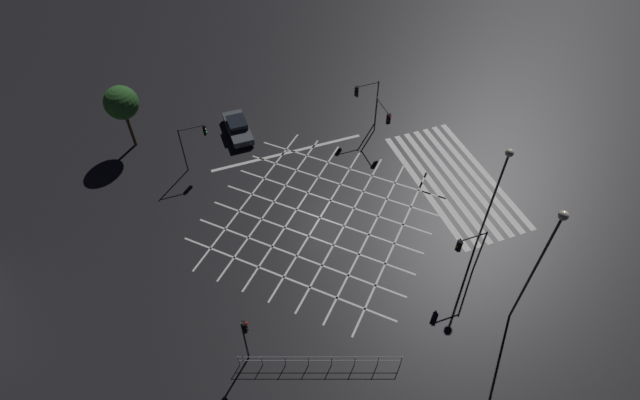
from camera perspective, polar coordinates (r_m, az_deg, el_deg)
name	(u,v)px	position (r m, az deg, el deg)	size (l,w,h in m)	color
ground_plane	(320,218)	(36.40, 0.00, -2.04)	(200.00, 200.00, 0.00)	black
road_markings	(396,193)	(38.56, 8.67, 0.84)	(19.29, 23.81, 0.01)	silver
traffic_light_sw_cross	(469,247)	(32.17, 16.61, -5.21)	(0.36, 2.14, 4.13)	#2D2D30
traffic_light_se_main	(384,116)	(41.48, 7.27, 9.51)	(2.51, 0.36, 3.42)	#2D2D30
traffic_light_ne_cross	(195,138)	(39.37, -14.14, 6.92)	(0.36, 2.15, 4.14)	#2D2D30
traffic_light_se_cross	(366,95)	(42.41, 5.26, 11.81)	(0.36, 2.22, 4.41)	#2D2D30
traffic_light_nw_cross	(245,333)	(28.17, -8.56, -14.81)	(0.36, 0.39, 3.97)	#2D2D30
street_lamp_east	(545,250)	(28.66, 24.29, -5.27)	(0.51, 0.51, 9.64)	#2D2D30
street_lamp_west	(499,182)	(32.42, 19.77, 1.99)	(0.50, 0.50, 8.53)	#2D2D30
street_tree_near	(121,103)	(42.53, -21.76, 10.27)	(2.67, 2.67, 5.63)	#38281C
waiting_car	(238,127)	(43.65, -9.38, 8.20)	(4.53, 1.72, 1.26)	#474C51
pedestrian_railing	(320,360)	(29.59, 0.00, -17.80)	(3.25, 8.70, 1.05)	#9EA0A5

